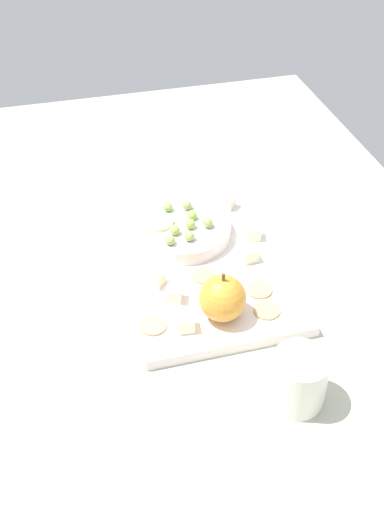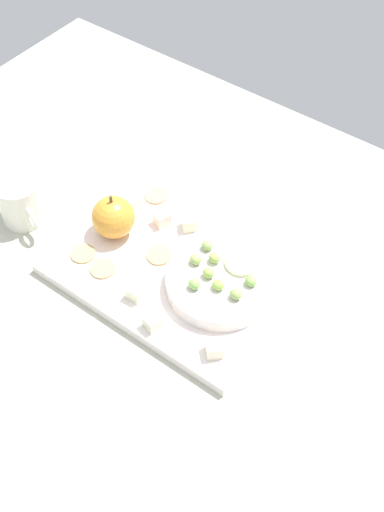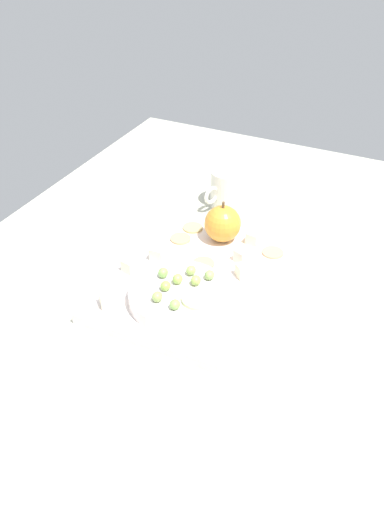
{
  "view_description": "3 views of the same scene",
  "coord_description": "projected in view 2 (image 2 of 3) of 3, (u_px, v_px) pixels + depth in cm",
  "views": [
    {
      "loc": [
        -77.27,
        20.05,
        72.27
      ],
      "look_at": [
        -5.0,
        1.11,
        9.81
      ],
      "focal_mm": 43.27,
      "sensor_mm": 36.0,
      "label": 1
    },
    {
      "loc": [
        37.94,
        -50.78,
        85.94
      ],
      "look_at": [
        0.3,
        0.01,
        9.39
      ],
      "focal_mm": 45.26,
      "sensor_mm": 36.0,
      "label": 2
    },
    {
      "loc": [
        70.21,
        33.54,
        66.86
      ],
      "look_at": [
        -1.59,
        -1.06,
        10.13
      ],
      "focal_mm": 39.49,
      "sensor_mm": 36.0,
      "label": 3
    }
  ],
  "objects": [
    {
      "name": "cheese_cube_3",
      "position": [
        135.0,
        292.0,
        0.98
      ],
      "size": [
        2.57,
        2.57,
        2.39
      ],
      "primitive_type": "cube",
      "rotation": [
        0.0,
        0.0,
        0.08
      ],
      "color": "#F0EFC4",
      "rests_on": "platter"
    },
    {
      "name": "table",
      "position": [
        190.0,
        284.0,
        1.05
      ],
      "size": [
        136.06,
        93.51,
        3.81
      ],
      "primitive_type": "cube",
      "color": "#B3B4A0",
      "rests_on": "ground"
    },
    {
      "name": "apple_whole",
      "position": [
        113.0,
        217.0,
        1.05
      ],
      "size": [
        7.13,
        7.13,
        7.13
      ],
      "primitive_type": "sphere",
      "color": "orange",
      "rests_on": "platter"
    },
    {
      "name": "grape_5",
      "position": [
        214.0,
        258.0,
        0.99
      ],
      "size": [
        1.89,
        1.7,
        1.71
      ],
      "primitive_type": "ellipsoid",
      "color": "#9DBE59",
      "rests_on": "serving_dish"
    },
    {
      "name": "cheese_cube_5",
      "position": [
        214.0,
        349.0,
        0.92
      ],
      "size": [
        3.37,
        3.37,
        2.39
      ],
      "primitive_type": "cube",
      "rotation": [
        0.0,
        0.0,
        0.79
      ],
      "color": "#F4EBC9",
      "rests_on": "platter"
    },
    {
      "name": "apple_stem",
      "position": [
        111.0,
        199.0,
        1.01
      ],
      "size": [
        0.5,
        0.5,
        1.2
      ],
      "primitive_type": "cylinder",
      "color": "brown",
      "rests_on": "apple_whole"
    },
    {
      "name": "cheese_cube_4",
      "position": [
        162.0,
        219.0,
        1.08
      ],
      "size": [
        3.11,
        3.11,
        2.39
      ],
      "primitive_type": "cube",
      "rotation": [
        0.0,
        0.0,
        1.19
      ],
      "color": "#F9E3CE",
      "rests_on": "platter"
    },
    {
      "name": "grape_1",
      "position": [
        195.0,
        260.0,
        0.99
      ],
      "size": [
        1.89,
        1.7,
        1.66
      ],
      "primitive_type": "ellipsoid",
      "color": "#99B85E",
      "rests_on": "serving_dish"
    },
    {
      "name": "grape_7",
      "position": [
        207.0,
        246.0,
        1.01
      ],
      "size": [
        1.89,
        1.7,
        1.59
      ],
      "primitive_type": "ellipsoid",
      "color": "#8DAF5D",
      "rests_on": "serving_dish"
    },
    {
      "name": "cheese_cube_2",
      "position": [
        153.0,
        321.0,
        0.95
      ],
      "size": [
        2.89,
        2.89,
        2.39
      ],
      "primitive_type": "cube",
      "rotation": [
        0.0,
        0.0,
        1.33
      ],
      "color": "#ECEAC7",
      "rests_on": "platter"
    },
    {
      "name": "cheese_cube_1",
      "position": [
        132.0,
        203.0,
        1.1
      ],
      "size": [
        2.6,
        2.6,
        2.39
      ],
      "primitive_type": "cube",
      "rotation": [
        0.0,
        0.0,
        1.48
      ],
      "color": "#F0F3C5",
      "rests_on": "platter"
    },
    {
      "name": "grape_4",
      "position": [
        251.0,
        281.0,
        0.97
      ],
      "size": [
        1.89,
        1.7,
        1.58
      ],
      "primitive_type": "ellipsoid",
      "color": "#88B957",
      "rests_on": "serving_dish"
    },
    {
      "name": "cracker_0",
      "position": [
        156.0,
        196.0,
        1.13
      ],
      "size": [
        4.04,
        4.04,
        0.4
      ],
      "primitive_type": "cylinder",
      "color": "tan",
      "rests_on": "platter"
    },
    {
      "name": "cup",
      "position": [
        21.0,
        202.0,
        1.09
      ],
      "size": [
        10.3,
        7.42,
        8.17
      ],
      "color": "white",
      "rests_on": "table"
    },
    {
      "name": "grape_2",
      "position": [
        218.0,
        285.0,
        0.96
      ],
      "size": [
        1.89,
        1.7,
        1.6
      ],
      "primitive_type": "ellipsoid",
      "color": "#92BE4E",
      "rests_on": "serving_dish"
    },
    {
      "name": "cheese_cube_0",
      "position": [
        189.0,
        223.0,
        1.07
      ],
      "size": [
        3.37,
        3.37,
        2.39
      ],
      "primitive_type": "cube",
      "rotation": [
        0.0,
        0.0,
        0.81
      ],
      "color": "#F9ECBE",
      "rests_on": "platter"
    },
    {
      "name": "apple_slice_0",
      "position": [
        241.0,
        263.0,
        0.99
      ],
      "size": [
        5.21,
        5.21,
        0.6
      ],
      "primitive_type": "cylinder",
      "color": "beige",
      "rests_on": "serving_dish"
    },
    {
      "name": "serving_dish",
      "position": [
        219.0,
        284.0,
        0.99
      ],
      "size": [
        16.83,
        16.83,
        2.55
      ],
      "primitive_type": "cylinder",
      "color": "silver",
      "rests_on": "platter"
    },
    {
      "name": "grape_6",
      "position": [
        194.0,
        284.0,
        0.96
      ],
      "size": [
        1.89,
        1.7,
        1.73
      ],
      "primitive_type": "ellipsoid",
      "color": "#87BC58",
      "rests_on": "serving_dish"
    },
    {
      "name": "cracker_1",
      "position": [
        83.0,
        254.0,
        1.04
      ],
      "size": [
        4.04,
        4.04,
        0.4
      ],
      "primitive_type": "cylinder",
      "color": "tan",
      "rests_on": "platter"
    },
    {
      "name": "cracker_2",
      "position": [
        159.0,
        255.0,
        1.04
      ],
      "size": [
        4.04,
        4.04,
        0.4
      ],
      "primitive_type": "cylinder",
      "color": "tan",
      "rests_on": "platter"
    },
    {
      "name": "cracker_3",
      "position": [
        103.0,
        269.0,
        1.02
      ],
      "size": [
        4.04,
        4.04,
        0.4
      ],
      "primitive_type": "cylinder",
      "color": "tan",
      "rests_on": "platter"
    },
    {
      "name": "grape_0",
      "position": [
        236.0,
        294.0,
        0.95
      ],
      "size": [
        1.89,
        1.7,
        1.7
      ],
      "primitive_type": "ellipsoid",
      "color": "#93B25A",
      "rests_on": "serving_dish"
    },
    {
      "name": "platter",
      "position": [
        174.0,
        271.0,
        1.03
      ],
      "size": [
        37.45,
        26.25,
        1.89
      ],
      "primitive_type": "cube",
      "color": "white",
      "rests_on": "table"
    },
    {
      "name": "grape_3",
      "position": [
        209.0,
        273.0,
        0.98
      ],
      "size": [
        1.89,
        1.7,
        1.72
      ],
      "primitive_type": "ellipsoid",
      "color": "#99BE55",
      "rests_on": "serving_dish"
    }
  ]
}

